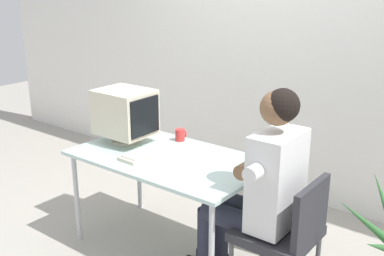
% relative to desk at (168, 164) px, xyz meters
% --- Properties ---
extents(ground_plane, '(12.00, 12.00, 0.00)m').
position_rel_desk_xyz_m(ground_plane, '(0.00, 0.00, -0.67)').
color(ground_plane, '#9E998E').
extents(wall_back, '(8.00, 0.10, 3.00)m').
position_rel_desk_xyz_m(wall_back, '(0.30, 1.40, 0.83)').
color(wall_back, silver).
rests_on(wall_back, ground_plane).
extents(desk, '(1.36, 0.79, 0.73)m').
position_rel_desk_xyz_m(desk, '(0.00, 0.00, 0.00)').
color(desk, '#B7B7BC').
rests_on(desk, ground_plane).
extents(crt_monitor, '(0.41, 0.34, 0.40)m').
position_rel_desk_xyz_m(crt_monitor, '(-0.45, 0.04, 0.29)').
color(crt_monitor, beige).
rests_on(crt_monitor, desk).
extents(keyboard, '(0.18, 0.48, 0.03)m').
position_rel_desk_xyz_m(keyboard, '(-0.14, -0.04, 0.07)').
color(keyboard, beige).
rests_on(keyboard, desk).
extents(office_chair, '(0.45, 0.45, 0.82)m').
position_rel_desk_xyz_m(office_chair, '(0.94, -0.02, -0.19)').
color(office_chair, '#4C4C51').
rests_on(office_chair, ground_plane).
extents(person_seated, '(0.74, 0.58, 1.34)m').
position_rel_desk_xyz_m(person_seated, '(0.75, -0.02, 0.06)').
color(person_seated, silver).
rests_on(person_seated, ground_plane).
extents(desk_mug, '(0.07, 0.08, 0.09)m').
position_rel_desk_xyz_m(desk_mug, '(-0.14, 0.31, 0.10)').
color(desk_mug, red).
rests_on(desk_mug, desk).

